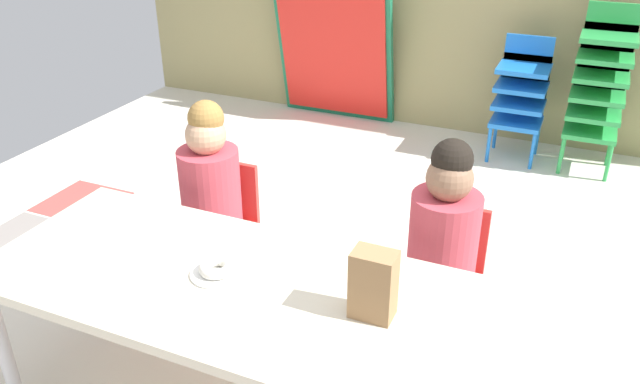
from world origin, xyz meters
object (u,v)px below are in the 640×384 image
craft_table (241,294)px  kid_chair_blue_stack (521,91)px  seated_child_middle_seat (445,232)px  paper_bag_brown (373,285)px  folded_activity_table (334,51)px  kid_chair_green_stack (600,82)px  seated_child_near_camera (211,183)px  paper_plate_near_edge (217,273)px  donut_powdered_on_plate (217,268)px

craft_table → kid_chair_blue_stack: size_ratio=2.21×
kid_chair_blue_stack → seated_child_middle_seat: bearing=-89.9°
seated_child_middle_seat → paper_bag_brown: seated_child_middle_seat is taller
folded_activity_table → kid_chair_green_stack: bearing=-5.1°
seated_child_middle_seat → kid_chair_blue_stack: 2.13m
craft_table → seated_child_near_camera: seated_child_near_camera is taller
seated_child_near_camera → paper_plate_near_edge: 0.70m
kid_chair_green_stack → donut_powdered_on_plate: (-1.07, -2.71, 0.01)m
seated_child_near_camera → kid_chair_blue_stack: (1.01, 2.13, -0.10)m
seated_child_near_camera → kid_chair_blue_stack: 2.36m
seated_child_near_camera → kid_chair_green_stack: (1.47, 2.13, 0.02)m
craft_table → kid_chair_blue_stack: 2.77m
craft_table → donut_powdered_on_plate: size_ratio=14.79×
donut_powdered_on_plate → seated_child_middle_seat: bearing=43.1°
kid_chair_green_stack → folded_activity_table: bearing=174.9°
seated_child_near_camera → paper_bag_brown: bearing=-31.7°
craft_table → folded_activity_table: folded_activity_table is taller
paper_bag_brown → donut_powdered_on_plate: 0.55m
craft_table → kid_chair_green_stack: (0.98, 2.72, 0.06)m
kid_chair_green_stack → donut_powdered_on_plate: 2.92m
folded_activity_table → donut_powdered_on_plate: bearing=-74.9°
folded_activity_table → seated_child_near_camera: bearing=-80.6°
paper_plate_near_edge → paper_bag_brown: bearing=0.6°
craft_table → kid_chair_blue_stack: (0.53, 2.72, -0.06)m
seated_child_middle_seat → kid_chair_green_stack: 2.18m
donut_powdered_on_plate → seated_child_near_camera: bearing=124.1°
kid_chair_blue_stack → kid_chair_green_stack: (0.46, 0.00, 0.12)m
seated_child_middle_seat → kid_chair_blue_stack: (-0.00, 2.13, -0.10)m
seated_child_near_camera → folded_activity_table: bearing=99.4°
seated_child_middle_seat → kid_chair_blue_stack: seated_child_middle_seat is taller
seated_child_middle_seat → kid_chair_green_stack: (0.45, 2.13, 0.02)m
paper_plate_near_edge → folded_activity_table: bearing=105.1°
folded_activity_table → paper_bag_brown: bearing=-65.4°
seated_child_middle_seat → folded_activity_table: bearing=121.3°
seated_child_near_camera → kid_chair_green_stack: kid_chair_green_stack is taller
seated_child_near_camera → seated_child_middle_seat: 1.02m
seated_child_near_camera → paper_plate_near_edge: (0.39, -0.58, 0.01)m
seated_child_middle_seat → donut_powdered_on_plate: size_ratio=7.68×
paper_plate_near_edge → seated_child_near_camera: bearing=124.1°
seated_child_near_camera → donut_powdered_on_plate: seated_child_near_camera is taller
craft_table → kid_chair_green_stack: bearing=70.2°
seated_child_middle_seat → paper_bag_brown: (-0.08, -0.58, 0.12)m
seated_child_middle_seat → seated_child_near_camera: bearing=180.0°
craft_table → kid_chair_blue_stack: kid_chair_blue_stack is taller
kid_chair_green_stack → paper_plate_near_edge: 2.92m
kid_chair_green_stack → paper_bag_brown: 2.76m
kid_chair_green_stack → donut_powdered_on_plate: size_ratio=8.71×
paper_plate_near_edge → kid_chair_blue_stack: bearing=77.1°
seated_child_middle_seat → donut_powdered_on_plate: 0.85m
donut_powdered_on_plate → paper_bag_brown: bearing=0.6°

